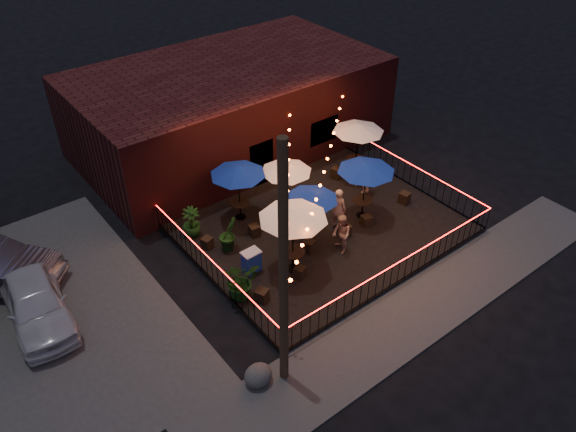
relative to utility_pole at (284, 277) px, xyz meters
The scene contains 36 objects.
ground 7.21m from the utility_pole, 25.71° to the left, with size 110.00×110.00×0.00m, color black.
patio 8.11m from the utility_pole, 40.43° to the left, with size 10.00×8.00×0.15m, color black.
sidewalk 6.74m from the utility_pole, ahead, with size 18.00×2.50×0.05m, color #44413F.
brick_building 14.27m from the utility_pole, 63.05° to the left, with size 14.00×8.00×4.00m.
utility_pole is the anchor object (origin of this frame).
fence_front 6.38m from the utility_pole, ahead, with size 10.00×0.04×1.04m.
fence_left 5.70m from the utility_pole, 85.03° to the left, with size 0.04×8.00×1.04m.
fence_right 11.85m from the utility_pole, 23.86° to the left, with size 0.04×8.00×1.04m.
festoon_lights 6.32m from the utility_pole, 44.40° to the left, with size 10.02×8.72×1.32m.
cafe_table_0 4.80m from the utility_pole, 48.67° to the left, with size 2.71×2.71×2.65m.
cafe_table_1 8.04m from the utility_pole, 65.45° to the left, with size 2.32×2.32×2.39m.
cafe_table_2 6.55m from the utility_pole, 43.48° to the left, with size 2.45×2.45×2.21m.
cafe_table_3 8.27m from the utility_pole, 51.91° to the left, with size 2.68×2.68×2.24m.
cafe_table_4 8.51m from the utility_pole, 30.44° to the left, with size 2.74×2.74×2.48m.
cafe_table_5 11.53m from the utility_pole, 36.34° to the left, with size 2.61×2.61×2.46m.
bistro_chair_0 4.76m from the utility_pole, 66.49° to the left, with size 0.39×0.39×0.46m, color black.
bistro_chair_1 5.54m from the utility_pole, 44.95° to the left, with size 0.36×0.36×0.43m, color black.
bistro_chair_2 7.41m from the utility_pole, 79.03° to the left, with size 0.36×0.36×0.43m, color black.
bistro_chair_3 7.53m from the utility_pole, 62.53° to the left, with size 0.37×0.37×0.44m, color black.
bistro_chair_4 6.70m from the utility_pole, 43.08° to the left, with size 0.39×0.39×0.46m, color black.
bistro_chair_5 7.77m from the utility_pole, 32.61° to the left, with size 0.39×0.39×0.46m, color black.
bistro_chair_6 9.28m from the utility_pole, 50.84° to the left, with size 0.34×0.34×0.40m, color black.
bistro_chair_7 9.57m from the utility_pole, 47.78° to the left, with size 0.41×0.41×0.49m, color black.
bistro_chair_8 8.63m from the utility_pole, 28.06° to the left, with size 0.37×0.37×0.44m, color black.
bistro_chair_9 10.64m from the utility_pole, 22.50° to the left, with size 0.40×0.40×0.47m, color black.
bistro_chair_10 11.42m from the utility_pole, 40.08° to the left, with size 0.42×0.42×0.50m, color black.
bistro_chair_11 12.16m from the utility_pole, 34.05° to the left, with size 0.38×0.38×0.45m, color black.
patron_a 7.89m from the utility_pole, 35.95° to the left, with size 0.65×0.42×1.77m, color tan.
patron_b 6.68m from the utility_pole, 31.89° to the left, with size 0.77×0.60×1.58m, color #DEB88D.
patron_c 10.48m from the utility_pole, 32.44° to the left, with size 1.01×0.58×1.56m, color tan.
potted_shrub_a 4.75m from the utility_pole, 76.92° to the left, with size 1.22×1.06×1.36m, color #153C13.
potted_shrub_b 6.85m from the utility_pole, 72.34° to the left, with size 0.75×0.61×1.37m, color #0C370D.
potted_shrub_c 8.09m from the utility_pole, 81.02° to the left, with size 0.69×0.69×1.23m, color #113912.
cooler 5.75m from the utility_pole, 67.01° to the left, with size 0.67×0.49×0.87m.
boulder 3.74m from the utility_pole, 158.66° to the left, with size 0.88×0.75×0.68m, color #41403C.
car_white 8.94m from the utility_pole, 125.99° to the left, with size 1.79×4.45×1.52m, color silver.
Camera 1 is at (-11.71, -10.92, 13.74)m, focal length 35.00 mm.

